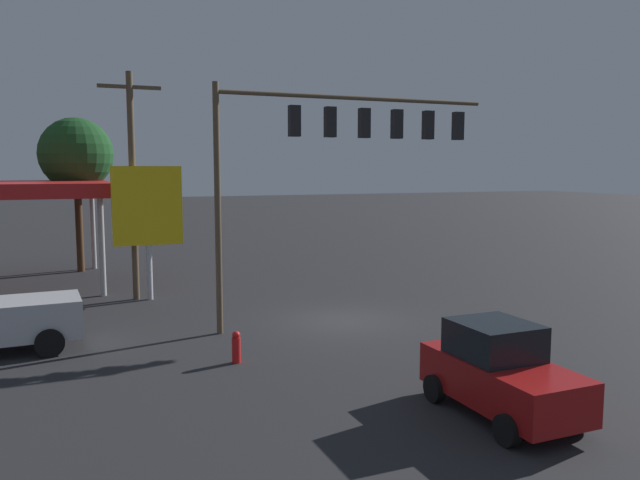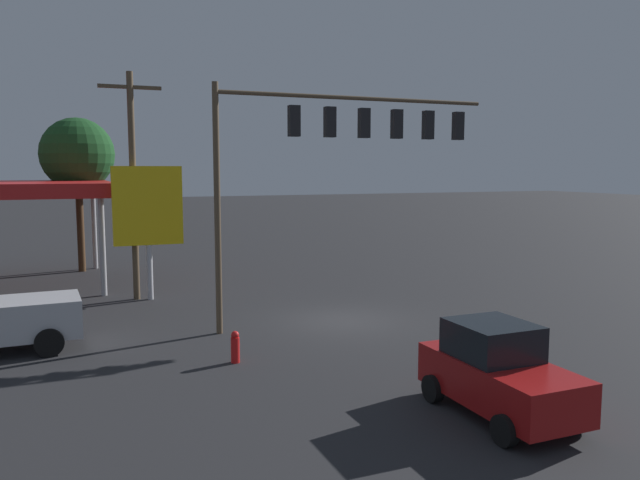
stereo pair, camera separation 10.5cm
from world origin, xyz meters
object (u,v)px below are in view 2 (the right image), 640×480
(fire_hydrant, at_px, (235,347))
(price_sign, at_px, (148,209))
(utility_pole, at_px, (133,180))
(hatchback_crossing, at_px, (498,372))
(street_tree, at_px, (77,155))
(traffic_signal_assembly, at_px, (340,140))

(fire_hydrant, bearing_deg, price_sign, -83.40)
(utility_pole, bearing_deg, fire_hydrant, 99.38)
(hatchback_crossing, bearing_deg, street_tree, -162.33)
(traffic_signal_assembly, xyz_separation_m, street_tree, (7.98, -14.72, -0.27))
(traffic_signal_assembly, bearing_deg, street_tree, -61.54)
(hatchback_crossing, relative_size, fire_hydrant, 4.34)
(price_sign, bearing_deg, hatchback_crossing, 109.65)
(utility_pole, relative_size, street_tree, 1.15)
(utility_pole, relative_size, hatchback_crossing, 2.37)
(traffic_signal_assembly, xyz_separation_m, fire_hydrant, (4.51, 3.19, -5.79))
(utility_pole, xyz_separation_m, fire_hydrant, (-1.59, 9.65, -4.36))
(hatchback_crossing, xyz_separation_m, street_tree, (7.76, -23.57, 5.01))
(utility_pole, relative_size, fire_hydrant, 10.26)
(utility_pole, bearing_deg, street_tree, -77.25)
(traffic_signal_assembly, xyz_separation_m, utility_pole, (6.11, -6.45, -1.43))
(price_sign, distance_m, hatchback_crossing, 16.22)
(traffic_signal_assembly, bearing_deg, price_sign, -47.94)
(traffic_signal_assembly, height_order, price_sign, traffic_signal_assembly)
(utility_pole, bearing_deg, price_sign, 154.10)
(utility_pole, relative_size, price_sign, 1.68)
(street_tree, bearing_deg, fire_hydrant, 100.95)
(utility_pole, distance_m, hatchback_crossing, 16.84)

